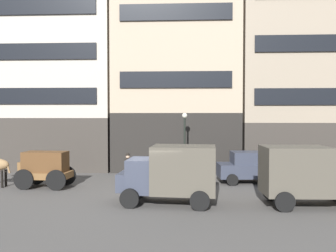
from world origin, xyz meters
TOP-DOWN VIEW (x-y plane):
  - ground_plane at (0.00, 0.00)m, footprint 120.00×120.00m
  - building_far_left at (-8.45, 10.52)m, footprint 9.66×6.54m
  - building_center_left at (0.77, 10.52)m, footprint 9.48×6.54m
  - building_center_right at (9.22, 10.52)m, footprint 8.11×6.54m
  - cargo_wagon at (-6.32, 2.87)m, footprint 2.97×1.65m
  - delivery_truck_near at (6.82, -0.29)m, footprint 4.39×2.21m
  - delivery_truck_far at (0.76, -0.23)m, footprint 4.47×2.42m
  - sedan_light at (5.19, 4.74)m, footprint 3.80×2.07m
  - pedestrian_officer at (-1.88, 3.92)m, footprint 0.47×0.47m
  - streetlamp_curbside at (1.39, 6.04)m, footprint 0.32×0.32m

SIDE VIEW (x-z plane):
  - ground_plane at x=0.00m, z-range 0.00..0.00m
  - sedan_light at x=5.19m, z-range 0.00..1.83m
  - pedestrian_officer at x=-1.88m, z-range 0.08..1.88m
  - cargo_wagon at x=-6.32m, z-range 0.16..2.14m
  - delivery_truck_near at x=6.82m, z-range 0.11..2.73m
  - delivery_truck_far at x=0.76m, z-range 0.11..2.73m
  - streetlamp_curbside at x=1.39m, z-range 0.61..4.73m
  - building_far_left at x=-8.45m, z-range 0.04..13.44m
  - building_center_left at x=0.77m, z-range 0.04..13.66m
  - building_center_right at x=9.22m, z-range 0.04..14.50m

